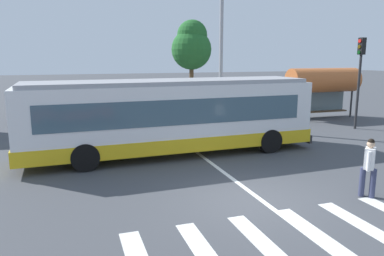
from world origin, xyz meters
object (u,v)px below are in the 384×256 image
(pedestrian_crossing_street, at_px, (369,164))
(twin_arm_street_lamp, at_px, (221,24))
(traffic_light_far_corner, at_px, (360,69))
(parked_car_blue, at_px, (46,110))
(city_transit_bus, at_px, (171,116))
(background_tree_right, at_px, (192,46))
(parked_car_black, at_px, (92,109))
(parked_car_white, at_px, (210,103))
(parked_car_teal, at_px, (135,106))
(parked_car_red, at_px, (176,105))
(bus_stop_shelter, at_px, (323,81))

(pedestrian_crossing_street, height_order, twin_arm_street_lamp, twin_arm_street_lamp)
(traffic_light_far_corner, distance_m, twin_arm_street_lamp, 7.93)
(traffic_light_far_corner, bearing_deg, parked_car_blue, 155.01)
(city_transit_bus, distance_m, background_tree_right, 16.89)
(parked_car_black, relative_size, parked_car_white, 1.00)
(parked_car_black, distance_m, parked_car_teal, 2.77)
(parked_car_red, bearing_deg, traffic_light_far_corner, -40.95)
(twin_arm_street_lamp, bearing_deg, parked_car_white, 75.06)
(city_transit_bus, xyz_separation_m, parked_car_white, (5.40, 9.53, -0.82))
(parked_car_red, bearing_deg, city_transit_bus, -107.20)
(parked_car_red, distance_m, twin_arm_street_lamp, 6.92)
(city_transit_bus, distance_m, parked_car_black, 9.57)
(pedestrian_crossing_street, xyz_separation_m, twin_arm_street_lamp, (0.01, 10.95, 4.72))
(city_transit_bus, bearing_deg, twin_arm_street_lamp, 48.47)
(pedestrian_crossing_street, distance_m, parked_car_white, 15.93)
(bus_stop_shelter, xyz_separation_m, background_tree_right, (-5.66, 9.78, 2.45))
(parked_car_black, bearing_deg, bus_stop_shelter, -13.85)
(traffic_light_far_corner, bearing_deg, parked_car_teal, 145.59)
(parked_car_red, xyz_separation_m, background_tree_right, (3.10, 6.12, 4.10))
(parked_car_red, height_order, twin_arm_street_lamp, twin_arm_street_lamp)
(city_transit_bus, relative_size, parked_car_teal, 2.64)
(pedestrian_crossing_street, distance_m, background_tree_right, 22.21)
(pedestrian_crossing_street, height_order, bus_stop_shelter, bus_stop_shelter)
(twin_arm_street_lamp, bearing_deg, parked_car_black, 145.61)
(parked_car_black, height_order, traffic_light_far_corner, traffic_light_far_corner)
(parked_car_white, xyz_separation_m, traffic_light_far_corner, (5.82, -7.43, 2.56))
(parked_car_teal, bearing_deg, twin_arm_street_lamp, -52.14)
(pedestrian_crossing_street, distance_m, parked_car_black, 16.89)
(bus_stop_shelter, distance_m, background_tree_right, 11.56)
(pedestrian_crossing_street, bearing_deg, parked_car_red, 94.34)
(city_transit_bus, height_order, parked_car_blue, city_transit_bus)
(parked_car_blue, xyz_separation_m, twin_arm_street_lamp, (9.42, -5.20, 4.92))
(parked_car_white, xyz_separation_m, twin_arm_street_lamp, (-1.31, -4.92, 4.92))
(parked_car_teal, bearing_deg, bus_stop_shelter, -19.26)
(parked_car_blue, bearing_deg, parked_car_teal, -1.31)
(parked_car_black, bearing_deg, pedestrian_crossing_street, -66.77)
(parked_car_teal, xyz_separation_m, parked_car_red, (2.75, -0.36, 0.00))
(parked_car_white, bearing_deg, parked_car_red, -175.39)
(traffic_light_far_corner, bearing_deg, twin_arm_street_lamp, 160.59)
(parked_car_teal, bearing_deg, parked_car_red, -7.47)
(parked_car_teal, distance_m, parked_car_red, 2.77)
(parked_car_teal, relative_size, twin_arm_street_lamp, 0.49)
(parked_car_white, bearing_deg, bus_stop_shelter, -31.73)
(city_transit_bus, xyz_separation_m, traffic_light_far_corner, (11.22, 2.10, 1.73))
(parked_car_blue, height_order, parked_car_white, same)
(parked_car_red, height_order, traffic_light_far_corner, traffic_light_far_corner)
(pedestrian_crossing_street, height_order, parked_car_white, pedestrian_crossing_street)
(traffic_light_far_corner, bearing_deg, parked_car_black, 152.85)
(parked_car_teal, height_order, traffic_light_far_corner, traffic_light_far_corner)
(traffic_light_far_corner, xyz_separation_m, bus_stop_shelter, (0.43, 3.57, -0.90))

